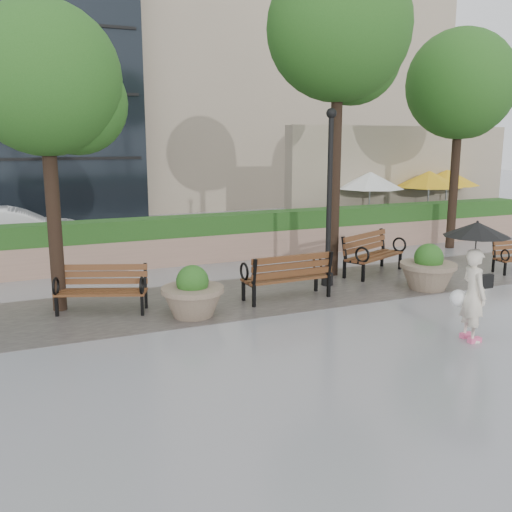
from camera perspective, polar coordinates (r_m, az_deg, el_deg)
name	(u,v)px	position (r m, az deg, el deg)	size (l,w,h in m)	color
ground	(317,337)	(10.38, 6.08, -8.03)	(100.00, 100.00, 0.00)	gray
cobble_strip	(251,296)	(12.94, -0.54, -3.98)	(28.00, 3.20, 0.01)	#383330
hedge_wall	(196,239)	(16.46, -6.07, 1.67)	(24.00, 0.80, 1.35)	#9F7A66
cafe_wall	(401,178)	(23.47, 14.28, 7.59)	(10.00, 0.60, 4.00)	tan
cafe_hedge	(426,225)	(21.62, 16.61, 3.02)	(8.00, 0.50, 0.90)	#184918
asphalt_street	(161,240)	(20.37, -9.49, 1.57)	(40.00, 7.00, 0.00)	black
bldg_stone	(272,24)	(35.43, 1.64, 22.14)	(18.00, 10.00, 20.00)	tan
bench_1	(102,299)	(12.05, -15.12, -4.18)	(1.91, 1.32, 0.96)	brown
bench_2	(287,286)	(12.61, 3.10, -2.97)	(1.97, 0.83, 1.04)	brown
bench_3	(373,262)	(15.29, 11.62, -0.60)	(2.11, 1.52, 1.06)	brown
planter_left	(193,297)	(11.42, -6.34, -4.06)	(1.25, 1.25, 1.05)	#7F6B56
planter_right	(428,272)	(14.00, 16.81, -1.49)	(1.31, 1.31, 1.10)	#7F6B56
lamppost	(329,210)	(13.62, 7.30, 4.62)	(0.28, 0.28, 4.19)	black
tree_0	(53,86)	(12.20, -19.68, 15.68)	(3.11, 2.95, 6.09)	black
tree_1	(342,36)	(15.01, 8.64, 20.94)	(3.59, 3.52, 7.88)	black
tree_2	(462,89)	(19.68, 19.94, 15.41)	(3.47, 3.38, 6.86)	black
patio_umb_white	(370,181)	(21.66, 11.35, 7.39)	(2.50, 2.50, 2.30)	black
patio_umb_yellow_a	(429,179)	(22.92, 16.93, 7.34)	(2.50, 2.50, 2.30)	black
patio_umb_yellow_b	(447,178)	(24.11, 18.57, 7.42)	(2.50, 2.50, 2.30)	black
car_right	(13,231)	(18.97, -23.12, 2.29)	(1.53, 4.40, 1.45)	silver
pedestrian	(474,269)	(10.54, 21.01, -1.25)	(1.14, 1.14, 2.09)	#F0E2CA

